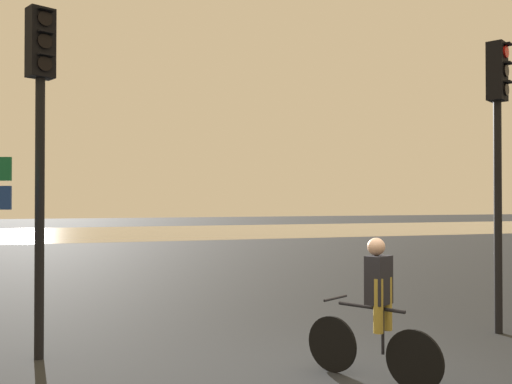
{
  "coord_description": "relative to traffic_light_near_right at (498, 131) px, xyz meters",
  "views": [
    {
      "loc": [
        -2.97,
        -5.7,
        2.05
      ],
      "look_at": [
        0.5,
        5.0,
        2.2
      ],
      "focal_mm": 40.0,
      "sensor_mm": 36.0,
      "label": 1
    }
  ],
  "objects": [
    {
      "name": "cyclist",
      "position": [
        -2.99,
        -1.5,
        -2.29
      ],
      "size": [
        0.9,
        1.5,
        1.62
      ],
      "rotation": [
        0.0,
        0.0,
        0.53
      ],
      "color": "black",
      "rests_on": "ground"
    },
    {
      "name": "ground_plane",
      "position": [
        -3.28,
        -1.48,
        -3.11
      ],
      "size": [
        120.0,
        120.0,
        0.0
      ],
      "primitive_type": "plane",
      "color": "black"
    },
    {
      "name": "traffic_light_near_right",
      "position": [
        0.0,
        0.0,
        0.0
      ],
      "size": [
        0.4,
        0.42,
        4.47
      ],
      "rotation": [
        0.0,
        0.0,
        3.69
      ],
      "color": "black",
      "rests_on": "ground"
    },
    {
      "name": "water_strip",
      "position": [
        -3.28,
        28.96,
        -3.1
      ],
      "size": [
        80.0,
        16.0,
        0.01
      ],
      "primitive_type": "cube",
      "color": "#9E937F",
      "rests_on": "ground"
    },
    {
      "name": "traffic_light_near_left",
      "position": [
        -6.63,
        0.66,
        0.03
      ],
      "size": [
        0.39,
        0.41,
        4.52
      ],
      "rotation": [
        0.0,
        0.0,
        3.58
      ],
      "color": "black",
      "rests_on": "ground"
    }
  ]
}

